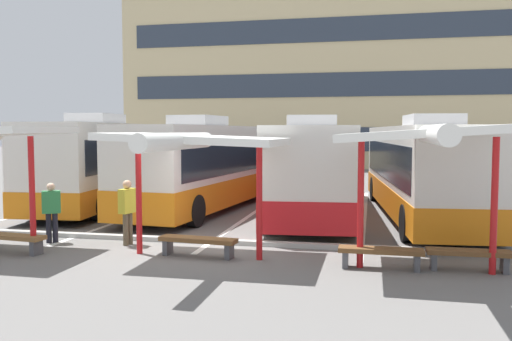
{
  "coord_description": "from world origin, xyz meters",
  "views": [
    {
      "loc": [
        4.12,
        -12.74,
        2.93
      ],
      "look_at": [
        0.82,
        2.63,
        1.78
      ],
      "focal_mm": 37.9,
      "sensor_mm": 36.0,
      "label": 1
    }
  ],
  "objects_px": {
    "coach_bus_1": "(214,166)",
    "bench_1": "(10,239)",
    "bench_3": "(381,253)",
    "waiting_passenger_0": "(51,209)",
    "bench_2": "(198,242)",
    "coach_bus_2": "(313,169)",
    "coach_bus_0": "(112,164)",
    "waiting_shelter_2": "(429,136)",
    "bench_4": "(469,255)",
    "waiting_passenger_1": "(127,207)",
    "coach_bus_3": "(422,171)",
    "waiting_shelter_1": "(193,142)"
  },
  "relations": [
    {
      "from": "coach_bus_0",
      "to": "waiting_shelter_2",
      "type": "height_order",
      "value": "coach_bus_0"
    },
    {
      "from": "coach_bus_0",
      "to": "waiting_passenger_0",
      "type": "height_order",
      "value": "coach_bus_0"
    },
    {
      "from": "bench_2",
      "to": "waiting_passenger_0",
      "type": "bearing_deg",
      "value": 170.53
    },
    {
      "from": "bench_1",
      "to": "waiting_shelter_2",
      "type": "relative_size",
      "value": 0.39
    },
    {
      "from": "coach_bus_0",
      "to": "bench_2",
      "type": "height_order",
      "value": "coach_bus_0"
    },
    {
      "from": "coach_bus_1",
      "to": "waiting_passenger_1",
      "type": "xyz_separation_m",
      "value": [
        -0.19,
        -7.22,
        -0.61
      ]
    },
    {
      "from": "waiting_shelter_1",
      "to": "waiting_passenger_1",
      "type": "distance_m",
      "value": 2.98
    },
    {
      "from": "waiting_shelter_2",
      "to": "waiting_passenger_1",
      "type": "distance_m",
      "value": 7.59
    },
    {
      "from": "coach_bus_2",
      "to": "waiting_passenger_1",
      "type": "distance_m",
      "value": 7.77
    },
    {
      "from": "coach_bus_2",
      "to": "bench_3",
      "type": "xyz_separation_m",
      "value": [
        2.27,
        -7.72,
        -1.23
      ]
    },
    {
      "from": "coach_bus_0",
      "to": "bench_4",
      "type": "distance_m",
      "value": 14.55
    },
    {
      "from": "bench_2",
      "to": "waiting_shelter_2",
      "type": "height_order",
      "value": "waiting_shelter_2"
    },
    {
      "from": "bench_1",
      "to": "waiting_passenger_0",
      "type": "xyz_separation_m",
      "value": [
        0.3,
        1.29,
        0.56
      ]
    },
    {
      "from": "coach_bus_3",
      "to": "coach_bus_2",
      "type": "bearing_deg",
      "value": 175.15
    },
    {
      "from": "coach_bus_0",
      "to": "bench_4",
      "type": "xyz_separation_m",
      "value": [
        12.14,
        -7.91,
        -1.31
      ]
    },
    {
      "from": "coach_bus_1",
      "to": "coach_bus_3",
      "type": "xyz_separation_m",
      "value": [
        7.62,
        -0.95,
        -0.01
      ]
    },
    {
      "from": "waiting_shelter_2",
      "to": "waiting_passenger_1",
      "type": "xyz_separation_m",
      "value": [
        -7.24,
        1.36,
        -1.85
      ]
    },
    {
      "from": "bench_2",
      "to": "waiting_passenger_0",
      "type": "relative_size",
      "value": 1.2
    },
    {
      "from": "waiting_shelter_1",
      "to": "bench_2",
      "type": "relative_size",
      "value": 2.45
    },
    {
      "from": "bench_3",
      "to": "waiting_passenger_0",
      "type": "relative_size",
      "value": 1.13
    },
    {
      "from": "coach_bus_3",
      "to": "waiting_shelter_1",
      "type": "relative_size",
      "value": 2.57
    },
    {
      "from": "bench_4",
      "to": "bench_3",
      "type": "bearing_deg",
      "value": -173.55
    },
    {
      "from": "bench_1",
      "to": "waiting_passenger_1",
      "type": "bearing_deg",
      "value": 31.04
    },
    {
      "from": "coach_bus_0",
      "to": "waiting_shelter_2",
      "type": "bearing_deg",
      "value": -36.58
    },
    {
      "from": "bench_2",
      "to": "bench_4",
      "type": "xyz_separation_m",
      "value": [
        5.97,
        -0.07,
        -0.0
      ]
    },
    {
      "from": "coach_bus_0",
      "to": "waiting_shelter_1",
      "type": "distance_m",
      "value": 10.24
    },
    {
      "from": "coach_bus_1",
      "to": "waiting_passenger_0",
      "type": "height_order",
      "value": "coach_bus_1"
    },
    {
      "from": "coach_bus_0",
      "to": "waiting_shelter_1",
      "type": "relative_size",
      "value": 2.37
    },
    {
      "from": "coach_bus_3",
      "to": "bench_2",
      "type": "distance_m",
      "value": 9.17
    },
    {
      "from": "waiting_shelter_1",
      "to": "waiting_passenger_0",
      "type": "xyz_separation_m",
      "value": [
        -4.26,
        0.98,
        -1.78
      ]
    },
    {
      "from": "coach_bus_2",
      "to": "bench_1",
      "type": "height_order",
      "value": "coach_bus_2"
    },
    {
      "from": "coach_bus_1",
      "to": "waiting_shelter_2",
      "type": "xyz_separation_m",
      "value": [
        7.05,
        -8.57,
        1.24
      ]
    },
    {
      "from": "coach_bus_0",
      "to": "coach_bus_2",
      "type": "relative_size",
      "value": 0.94
    },
    {
      "from": "coach_bus_2",
      "to": "bench_3",
      "type": "bearing_deg",
      "value": -73.62
    },
    {
      "from": "bench_1",
      "to": "bench_2",
      "type": "bearing_deg",
      "value": 7.27
    },
    {
      "from": "coach_bus_1",
      "to": "bench_1",
      "type": "bearing_deg",
      "value": -106.56
    },
    {
      "from": "bench_2",
      "to": "bench_4",
      "type": "distance_m",
      "value": 5.97
    },
    {
      "from": "waiting_passenger_1",
      "to": "bench_2",
      "type": "bearing_deg",
      "value": -21.46
    },
    {
      "from": "coach_bus_2",
      "to": "bench_2",
      "type": "height_order",
      "value": "coach_bus_2"
    },
    {
      "from": "bench_2",
      "to": "bench_4",
      "type": "relative_size",
      "value": 1.11
    },
    {
      "from": "coach_bus_1",
      "to": "coach_bus_3",
      "type": "height_order",
      "value": "coach_bus_1"
    },
    {
      "from": "waiting_passenger_0",
      "to": "coach_bus_0",
      "type": "bearing_deg",
      "value": 105.03
    },
    {
      "from": "coach_bus_0",
      "to": "bench_4",
      "type": "relative_size",
      "value": 6.44
    },
    {
      "from": "bench_2",
      "to": "waiting_passenger_0",
      "type": "distance_m",
      "value": 4.35
    },
    {
      "from": "coach_bus_2",
      "to": "bench_4",
      "type": "xyz_separation_m",
      "value": [
        4.07,
        -7.52,
        -1.23
      ]
    },
    {
      "from": "bench_3",
      "to": "waiting_passenger_0",
      "type": "distance_m",
      "value": 8.5
    },
    {
      "from": "coach_bus_3",
      "to": "waiting_shelter_2",
      "type": "relative_size",
      "value": 2.47
    },
    {
      "from": "coach_bus_3",
      "to": "bench_1",
      "type": "bearing_deg",
      "value": -142.92
    },
    {
      "from": "coach_bus_2",
      "to": "bench_1",
      "type": "bearing_deg",
      "value": -128.82
    },
    {
      "from": "bench_4",
      "to": "waiting_passenger_0",
      "type": "distance_m",
      "value": 10.27
    }
  ]
}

